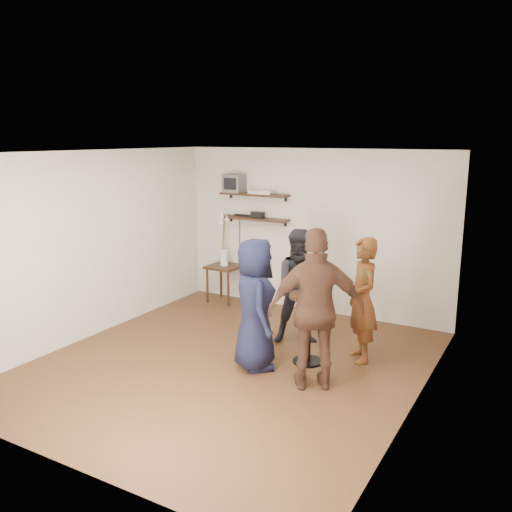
{
  "coord_description": "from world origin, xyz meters",
  "views": [
    {
      "loc": [
        3.39,
        -5.32,
        2.78
      ],
      "look_at": [
        0.15,
        0.4,
        1.32
      ],
      "focal_mm": 38.0,
      "sensor_mm": 36.0,
      "label": 1
    }
  ],
  "objects_px": {
    "crt_monitor": "(235,183)",
    "drinks_table": "(309,319)",
    "person_plaid": "(362,300)",
    "person_navy": "(255,304)",
    "radio": "(258,215)",
    "person_brown": "(316,310)",
    "side_table": "(224,271)",
    "person_dark": "(302,287)",
    "dvd_deck": "(263,192)"
  },
  "relations": [
    {
      "from": "drinks_table",
      "to": "person_brown",
      "type": "relative_size",
      "value": 0.49
    },
    {
      "from": "person_navy",
      "to": "radio",
      "type": "bearing_deg",
      "value": -12.04
    },
    {
      "from": "dvd_deck",
      "to": "radio",
      "type": "height_order",
      "value": "dvd_deck"
    },
    {
      "from": "crt_monitor",
      "to": "person_navy",
      "type": "distance_m",
      "value": 3.09
    },
    {
      "from": "side_table",
      "to": "dvd_deck",
      "type": "bearing_deg",
      "value": 15.18
    },
    {
      "from": "radio",
      "to": "side_table",
      "type": "height_order",
      "value": "radio"
    },
    {
      "from": "person_plaid",
      "to": "person_navy",
      "type": "xyz_separation_m",
      "value": [
        -1.05,
        -0.85,
        0.02
      ]
    },
    {
      "from": "radio",
      "to": "person_brown",
      "type": "bearing_deg",
      "value": -49.02
    },
    {
      "from": "side_table",
      "to": "person_dark",
      "type": "xyz_separation_m",
      "value": [
        1.95,
        -1.09,
        0.26
      ]
    },
    {
      "from": "drinks_table",
      "to": "person_navy",
      "type": "height_order",
      "value": "person_navy"
    },
    {
      "from": "radio",
      "to": "drinks_table",
      "type": "xyz_separation_m",
      "value": [
        1.76,
        -1.84,
        -0.95
      ]
    },
    {
      "from": "person_plaid",
      "to": "person_navy",
      "type": "bearing_deg",
      "value": -88.36
    },
    {
      "from": "drinks_table",
      "to": "person_brown",
      "type": "height_order",
      "value": "person_brown"
    },
    {
      "from": "crt_monitor",
      "to": "radio",
      "type": "relative_size",
      "value": 1.45
    },
    {
      "from": "crt_monitor",
      "to": "side_table",
      "type": "relative_size",
      "value": 0.51
    },
    {
      "from": "radio",
      "to": "person_plaid",
      "type": "xyz_separation_m",
      "value": [
        2.3,
        -1.43,
        -0.73
      ]
    },
    {
      "from": "dvd_deck",
      "to": "person_navy",
      "type": "distance_m",
      "value": 2.78
    },
    {
      "from": "crt_monitor",
      "to": "drinks_table",
      "type": "xyz_separation_m",
      "value": [
        2.2,
        -1.84,
        -1.45
      ]
    },
    {
      "from": "radio",
      "to": "person_navy",
      "type": "height_order",
      "value": "person_navy"
    },
    {
      "from": "radio",
      "to": "person_dark",
      "type": "height_order",
      "value": "person_dark"
    },
    {
      "from": "drinks_table",
      "to": "person_brown",
      "type": "bearing_deg",
      "value": -59.34
    },
    {
      "from": "person_plaid",
      "to": "person_dark",
      "type": "bearing_deg",
      "value": -137.56
    },
    {
      "from": "crt_monitor",
      "to": "drinks_table",
      "type": "distance_m",
      "value": 3.21
    },
    {
      "from": "radio",
      "to": "side_table",
      "type": "bearing_deg",
      "value": -162.4
    },
    {
      "from": "person_navy",
      "to": "person_dark",
      "type": "bearing_deg",
      "value": -49.2
    },
    {
      "from": "person_navy",
      "to": "person_brown",
      "type": "distance_m",
      "value": 0.88
    },
    {
      "from": "person_plaid",
      "to": "person_brown",
      "type": "distance_m",
      "value": 1.02
    },
    {
      "from": "crt_monitor",
      "to": "radio",
      "type": "bearing_deg",
      "value": 0.0
    },
    {
      "from": "radio",
      "to": "person_navy",
      "type": "bearing_deg",
      "value": -61.37
    },
    {
      "from": "drinks_table",
      "to": "person_dark",
      "type": "relative_size",
      "value": 0.56
    },
    {
      "from": "dvd_deck",
      "to": "person_dark",
      "type": "distance_m",
      "value": 2.13
    },
    {
      "from": "drinks_table",
      "to": "crt_monitor",
      "type": "bearing_deg",
      "value": 140.02
    },
    {
      "from": "side_table",
      "to": "person_dark",
      "type": "bearing_deg",
      "value": -29.29
    },
    {
      "from": "side_table",
      "to": "person_plaid",
      "type": "bearing_deg",
      "value": -23.77
    },
    {
      "from": "person_dark",
      "to": "person_brown",
      "type": "distance_m",
      "value": 1.36
    },
    {
      "from": "dvd_deck",
      "to": "person_plaid",
      "type": "xyz_separation_m",
      "value": [
        2.21,
        -1.43,
        -1.11
      ]
    },
    {
      "from": "side_table",
      "to": "person_plaid",
      "type": "distance_m",
      "value": 3.13
    },
    {
      "from": "crt_monitor",
      "to": "person_plaid",
      "type": "height_order",
      "value": "crt_monitor"
    },
    {
      "from": "radio",
      "to": "crt_monitor",
      "type": "bearing_deg",
      "value": 180.0
    },
    {
      "from": "drinks_table",
      "to": "person_navy",
      "type": "xyz_separation_m",
      "value": [
        -0.51,
        -0.44,
        0.24
      ]
    },
    {
      "from": "crt_monitor",
      "to": "person_navy",
      "type": "bearing_deg",
      "value": -53.62
    },
    {
      "from": "person_dark",
      "to": "person_navy",
      "type": "relative_size",
      "value": 0.98
    },
    {
      "from": "dvd_deck",
      "to": "person_brown",
      "type": "height_order",
      "value": "dvd_deck"
    },
    {
      "from": "crt_monitor",
      "to": "drinks_table",
      "type": "height_order",
      "value": "crt_monitor"
    },
    {
      "from": "dvd_deck",
      "to": "person_dark",
      "type": "height_order",
      "value": "dvd_deck"
    },
    {
      "from": "crt_monitor",
      "to": "person_plaid",
      "type": "xyz_separation_m",
      "value": [
        2.74,
        -1.43,
        -1.23
      ]
    },
    {
      "from": "crt_monitor",
      "to": "person_dark",
      "type": "bearing_deg",
      "value": -34.67
    },
    {
      "from": "radio",
      "to": "person_brown",
      "type": "height_order",
      "value": "person_brown"
    },
    {
      "from": "person_plaid",
      "to": "person_navy",
      "type": "relative_size",
      "value": 0.98
    },
    {
      "from": "radio",
      "to": "person_brown",
      "type": "xyz_separation_m",
      "value": [
        2.11,
        -2.43,
        -0.6
      ]
    }
  ]
}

